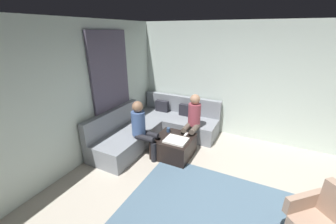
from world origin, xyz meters
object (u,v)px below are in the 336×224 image
Objects in this scene: ottoman at (174,146)px; game_remote at (186,134)px; person_on_couch_side at (143,127)px; person_on_couch_back at (193,119)px; coffee_mug at (168,130)px; sectional_couch at (156,127)px.

game_remote is at bearing 50.71° from ottoman.
ottoman is at bearing 116.97° from person_on_couch_side.
coffee_mug is at bearing 42.62° from person_on_couch_back.
game_remote is (0.90, -0.29, 0.15)m from sectional_couch.
coffee_mug is 0.63× the size of game_remote.
ottoman is 0.78m from person_on_couch_side.
game_remote is 0.12× the size of person_on_couch_side.
sectional_couch is at bearing 146.73° from coffee_mug.
game_remote is at bearing 87.45° from person_on_couch_back.
sectional_couch is 2.12× the size of person_on_couch_side.
game_remote is at bearing -17.72° from sectional_couch.
ottoman is 0.63× the size of person_on_couch_back.
person_on_couch_side reaches higher than coffee_mug.
person_on_couch_back reaches higher than coffee_mug.
person_on_couch_back is (0.02, 0.34, 0.23)m from game_remote.
game_remote is (0.40, 0.04, -0.04)m from coffee_mug.
ottoman is 0.36m from game_remote.
ottoman is 8.00× the size of coffee_mug.
game_remote is at bearing 5.71° from coffee_mug.
person_on_couch_side is (-0.77, -0.85, 0.00)m from person_on_couch_back.
ottoman is (0.72, -0.51, -0.07)m from sectional_couch.
ottoman is 0.63× the size of person_on_couch_side.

